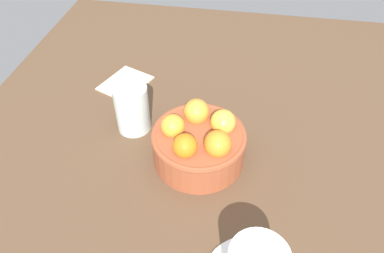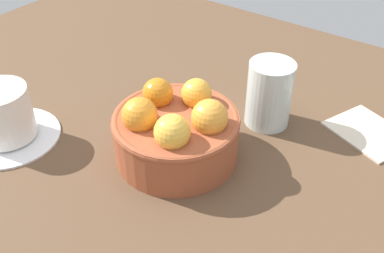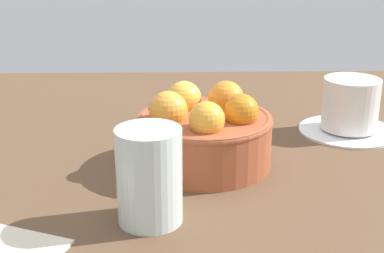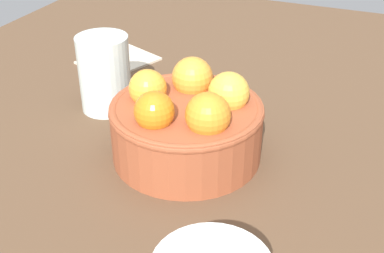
# 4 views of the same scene
# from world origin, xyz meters

# --- Properties ---
(ground_plane) EXTENTS (1.11, 0.89, 0.05)m
(ground_plane) POSITION_xyz_m (0.00, 0.00, -0.02)
(ground_plane) COLOR brown
(terracotta_bowl) EXTENTS (0.15, 0.15, 0.09)m
(terracotta_bowl) POSITION_xyz_m (-0.00, 0.00, 0.04)
(terracotta_bowl) COLOR #9E4C2D
(terracotta_bowl) RESTS_ON ground_plane
(water_glass) EXTENTS (0.06, 0.06, 0.09)m
(water_glass) POSITION_xyz_m (-0.06, -0.13, 0.05)
(water_glass) COLOR silver
(water_glass) RESTS_ON ground_plane
(folded_napkin) EXTENTS (0.12, 0.11, 0.01)m
(folded_napkin) POSITION_xyz_m (-0.18, -0.19, 0.00)
(folded_napkin) COLOR beige
(folded_napkin) RESTS_ON ground_plane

